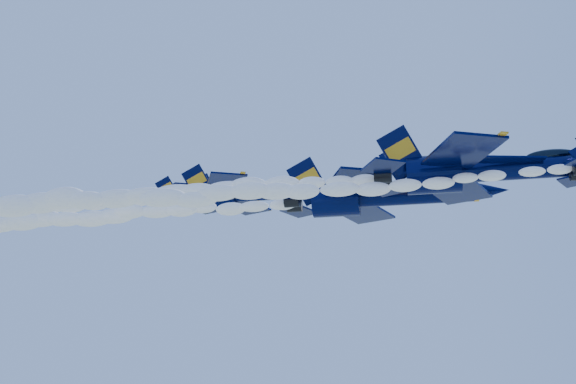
% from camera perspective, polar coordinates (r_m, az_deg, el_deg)
% --- Properties ---
extents(smoke_trail_jet_lead, '(33.25, 1.64, 1.47)m').
position_cam_1_polar(smoke_trail_jet_lead, '(55.95, 4.73, 0.37)').
color(smoke_trail_jet_lead, white).
extents(jet_second, '(20.04, 16.44, 7.45)m').
position_cam_1_polar(jet_second, '(58.97, 15.30, 1.69)').
color(jet_second, black).
extents(smoke_trail_jet_second, '(33.25, 2.07, 1.87)m').
position_cam_1_polar(smoke_trail_jet_second, '(61.65, -8.62, -0.07)').
color(smoke_trail_jet_second, white).
extents(jet_third, '(20.06, 16.45, 7.45)m').
position_cam_1_polar(jet_third, '(66.10, 7.27, -0.33)').
color(jet_third, black).
extents(smoke_trail_jet_third, '(33.25, 2.07, 1.87)m').
position_cam_1_polar(smoke_trail_jet_third, '(71.62, -13.27, -1.76)').
color(smoke_trail_jet_third, white).
extents(jet_fourth, '(17.67, 14.50, 6.57)m').
position_cam_1_polar(jet_fourth, '(76.78, -2.93, -0.12)').
color(jet_fourth, black).
extents(smoke_trail_jet_fourth, '(33.25, 1.83, 1.64)m').
position_cam_1_polar(smoke_trail_jet_fourth, '(85.28, -18.98, -1.27)').
color(smoke_trail_jet_fourth, white).
extents(jet_fifth, '(14.98, 12.29, 5.57)m').
position_cam_1_polar(jet_fifth, '(87.89, -6.44, -0.48)').
color(jet_fifth, black).
extents(smoke_trail_jet_fifth, '(33.25, 1.55, 1.39)m').
position_cam_1_polar(smoke_trail_jet_fifth, '(96.75, -19.65, -1.41)').
color(smoke_trail_jet_fifth, white).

